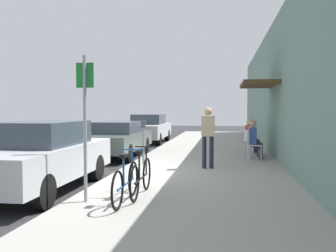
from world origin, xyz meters
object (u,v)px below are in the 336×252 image
(bicycle_0, at_px, (126,182))
(bicycle_1, at_px, (141,177))
(cafe_chair_1, at_px, (251,142))
(cafe_chair_0, at_px, (253,144))
(seated_patron_2, at_px, (251,135))
(street_sign, at_px, (85,117))
(parked_car_1, at_px, (116,138))
(seated_patron_1, at_px, (253,136))
(parking_meter, at_px, (143,139))
(parked_car_0, at_px, (39,156))
(cafe_chair_2, at_px, (249,140))
(pedestrian_standing, at_px, (208,133))
(seated_patron_0, at_px, (255,138))
(parked_car_2, at_px, (148,128))

(bicycle_0, bearing_deg, bicycle_1, 75.50)
(bicycle_1, bearing_deg, cafe_chair_1, 68.63)
(cafe_chair_0, distance_m, seated_patron_2, 1.76)
(cafe_chair_0, bearing_deg, street_sign, -118.56)
(parked_car_1, xyz_separation_m, street_sign, (1.50, -6.96, 0.95))
(cafe_chair_0, bearing_deg, seated_patron_1, 85.78)
(street_sign, relative_size, cafe_chair_0, 2.99)
(parking_meter, relative_size, cafe_chair_1, 1.52)
(seated_patron_2, bearing_deg, bicycle_0, -108.93)
(cafe_chair_0, relative_size, cafe_chair_1, 1.00)
(parking_meter, relative_size, bicycle_0, 0.77)
(parked_car_1, height_order, cafe_chair_0, parked_car_1)
(parked_car_0, xyz_separation_m, bicycle_0, (2.23, -1.14, -0.29))
(cafe_chair_0, distance_m, cafe_chair_1, 0.81)
(street_sign, bearing_deg, cafe_chair_1, 64.29)
(parked_car_1, distance_m, cafe_chair_2, 4.98)
(cafe_chair_1, xyz_separation_m, cafe_chair_2, (0.00, 0.92, 0.00))
(parking_meter, height_order, seated_patron_2, parking_meter)
(bicycle_0, bearing_deg, cafe_chair_1, 69.17)
(bicycle_1, distance_m, pedestrian_standing, 3.70)
(cafe_chair_2, bearing_deg, bicycle_0, -108.60)
(parked_car_0, xyz_separation_m, seated_patron_0, (4.94, 5.02, 0.05))
(street_sign, height_order, seated_patron_1, street_sign)
(parked_car_0, distance_m, parked_car_2, 11.63)
(street_sign, bearing_deg, parked_car_0, 141.66)
(seated_patron_0, height_order, pedestrian_standing, pedestrian_standing)
(cafe_chair_0, bearing_deg, bicycle_0, -113.30)
(parked_car_0, distance_m, cafe_chair_0, 7.00)
(seated_patron_1, bearing_deg, pedestrian_standing, -116.26)
(parked_car_2, bearing_deg, parking_meter, -79.38)
(parked_car_2, height_order, cafe_chair_1, parked_car_2)
(parking_meter, relative_size, seated_patron_0, 1.02)
(parked_car_1, height_order, pedestrian_standing, pedestrian_standing)
(parked_car_2, bearing_deg, parked_car_1, -90.00)
(cafe_chair_0, relative_size, seated_patron_2, 0.67)
(bicycle_0, relative_size, pedestrian_standing, 1.01)
(bicycle_0, distance_m, cafe_chair_0, 6.71)
(bicycle_0, distance_m, bicycle_1, 0.58)
(parked_car_0, xyz_separation_m, cafe_chair_1, (4.88, 5.83, -0.14))
(parked_car_0, relative_size, cafe_chair_0, 5.06)
(street_sign, relative_size, cafe_chair_2, 2.99)
(street_sign, relative_size, seated_patron_0, 2.02)
(seated_patron_1, bearing_deg, parked_car_1, -179.33)
(street_sign, relative_size, bicycle_0, 1.52)
(street_sign, height_order, pedestrian_standing, street_sign)
(parked_car_0, xyz_separation_m, seated_patron_2, (4.94, 6.77, 0.05))
(cafe_chair_1, bearing_deg, cafe_chair_0, -89.97)
(street_sign, relative_size, seated_patron_2, 2.02)
(parked_car_1, distance_m, seated_patron_0, 5.00)
(bicycle_0, xyz_separation_m, cafe_chair_0, (2.65, 6.16, 0.14))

